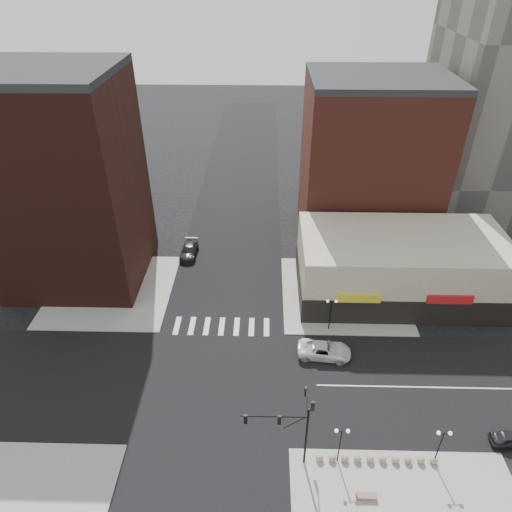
{
  "coord_description": "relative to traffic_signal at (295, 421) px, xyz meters",
  "views": [
    {
      "loc": [
        4.74,
        -30.26,
        35.6
      ],
      "look_at": [
        3.85,
        6.32,
        11.0
      ],
      "focal_mm": 32.0,
      "sensor_mm": 36.0,
      "label": 1
    }
  ],
  "objects": [
    {
      "name": "bollard_row",
      "position": [
        6.99,
        -0.17,
        -4.53
      ],
      "size": [
        10.08,
        0.63,
        0.63
      ],
      "color": "gray",
      "rests_on": "sidewalk_se"
    },
    {
      "name": "sidewalk_ne",
      "position": [
        7.26,
        22.33,
        -4.9
      ],
      "size": [
        15.0,
        15.0,
        0.12
      ],
      "primitive_type": "cube",
      "color": "gray",
      "rests_on": "ground"
    },
    {
      "name": "traffic_signal",
      "position": [
        0.0,
        0.0,
        0.0
      ],
      "size": [
        5.59,
        3.09,
        7.77
      ],
      "color": "black",
      "rests_on": "ground"
    },
    {
      "name": "ground",
      "position": [
        -7.24,
        7.83,
        -4.96
      ],
      "size": [
        240.0,
        240.0,
        0.0
      ],
      "primitive_type": "plane",
      "color": "black",
      "rests_on": "ground"
    },
    {
      "name": "stone_bench",
      "position": [
        5.6,
        -3.29,
        -4.63
      ],
      "size": [
        1.67,
        0.52,
        0.39
      ],
      "rotation": [
        0.0,
        0.0,
        -0.01
      ],
      "color": "#82675A",
      "rests_on": "sidewalk_se"
    },
    {
      "name": "dark_sedan_north",
      "position": [
        -13.14,
        30.54,
        -4.21
      ],
      "size": [
        2.25,
        5.24,
        1.51
      ],
      "primitive_type": "imported",
      "rotation": [
        0.0,
        0.0,
        -0.03
      ],
      "color": "black",
      "rests_on": "ground"
    },
    {
      "name": "road_ew",
      "position": [
        -7.24,
        7.83,
        -4.95
      ],
      "size": [
        200.0,
        14.0,
        0.02
      ],
      "primitive_type": "cube",
      "color": "black",
      "rests_on": "ground"
    },
    {
      "name": "road_ns",
      "position": [
        -7.24,
        7.83,
        -4.95
      ],
      "size": [
        14.0,
        200.0,
        0.02
      ],
      "primitive_type": "cube",
      "color": "black",
      "rests_on": "ground"
    },
    {
      "name": "street_lamp_se_a",
      "position": [
        3.76,
        -0.17,
        -1.67
      ],
      "size": [
        1.22,
        0.32,
        4.16
      ],
      "color": "black",
      "rests_on": "sidewalk_se"
    },
    {
      "name": "sidewalk_nw",
      "position": [
        -21.74,
        22.33,
        -4.9
      ],
      "size": [
        15.0,
        15.0,
        0.12
      ],
      "primitive_type": "cube",
      "color": "gray",
      "rests_on": "ground"
    },
    {
      "name": "building_ne_row",
      "position": [
        13.76,
        22.83,
        -1.66
      ],
      "size": [
        24.2,
        12.2,
        8.0
      ],
      "color": "beige",
      "rests_on": "ground"
    },
    {
      "name": "building_ne_midrise",
      "position": [
        11.76,
        37.33,
        6.04
      ],
      "size": [
        18.0,
        15.0,
        22.0
      ],
      "primitive_type": "cube",
      "color": "maroon",
      "rests_on": "ground"
    },
    {
      "name": "street_lamp_se_b",
      "position": [
        11.76,
        -0.17,
        -1.67
      ],
      "size": [
        1.22,
        0.32,
        4.16
      ],
      "color": "black",
      "rests_on": "sidewalk_se"
    },
    {
      "name": "building_nw_low",
      "position": [
        -39.24,
        41.83,
        1.04
      ],
      "size": [
        20.0,
        18.0,
        12.0
      ],
      "primitive_type": "cube",
      "color": "#371711",
      "rests_on": "ground"
    },
    {
      "name": "white_suv",
      "position": [
        3.84,
        11.85,
        -4.19
      ],
      "size": [
        5.82,
        3.14,
        1.55
      ],
      "primitive_type": "imported",
      "rotation": [
        0.0,
        0.0,
        1.47
      ],
      "color": "silver",
      "rests_on": "ground"
    },
    {
      "name": "street_lamp_ne",
      "position": [
        4.76,
        15.83,
        -1.67
      ],
      "size": [
        1.22,
        0.32,
        4.16
      ],
      "color": "black",
      "rests_on": "sidewalk_ne"
    },
    {
      "name": "building_nw",
      "position": [
        -26.24,
        26.33,
        7.54
      ],
      "size": [
        16.0,
        15.0,
        25.0
      ],
      "primitive_type": "cube",
      "color": "#371711",
      "rests_on": "ground"
    }
  ]
}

